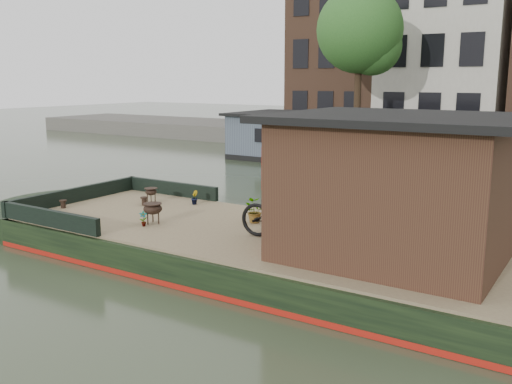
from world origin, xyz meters
The scene contains 17 objects.
ground centered at (0.00, 0.00, 0.00)m, with size 120.00×120.00×0.00m, color #2A3723.
houseboat_hull centered at (-1.33, 0.00, 0.27)m, with size 14.01×4.02×0.60m.
houseboat_deck centered at (0.00, 0.00, 0.62)m, with size 11.80×3.80×0.05m, color #837951.
bow_bulwark centered at (-5.07, 0.00, 0.82)m, with size 3.00×4.00×0.35m.
cabin centered at (2.19, 0.00, 1.88)m, with size 4.00×3.50×2.42m.
bicycle centered at (0.20, -0.20, 1.16)m, with size 0.67×1.93×1.01m, color black.
potted_plant_b centered at (-3.26, 1.34, 0.82)m, with size 0.19×0.15×0.34m, color brown.
potted_plant_c centered at (-1.08, 0.62, 0.90)m, with size 0.44×0.38×0.49m, color #B33D34.
potted_plant_e centered at (-2.82, -0.88, 0.81)m, with size 0.17×0.11×0.32m, color brown.
brazier_front centered at (-2.80, -0.61, 0.87)m, with size 0.41×0.41×0.44m, color black, non-canonical shape.
brazier_rear centered at (-4.27, 0.91, 0.83)m, with size 0.34×0.34×0.37m, color black, non-canonical shape.
bollard_port centered at (-4.19, 0.59, 0.75)m, with size 0.18×0.18×0.21m, color black.
bollard_stbd centered at (-5.60, -0.65, 0.75)m, with size 0.17×0.17×0.19m, color black.
dinghy centered at (-3.48, 9.52, 0.35)m, with size 2.44×3.42×0.71m, color black.
far_houseboat centered at (0.00, 14.00, 0.97)m, with size 20.40×4.40×2.11m.
quay centered at (0.00, 20.50, 0.45)m, with size 60.00×6.00×0.90m, color #47443F.
tree_left centered at (-6.36, 19.07, 5.89)m, with size 4.40×4.40×7.40m.
Camera 1 is at (5.30, -9.23, 3.64)m, focal length 40.00 mm.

